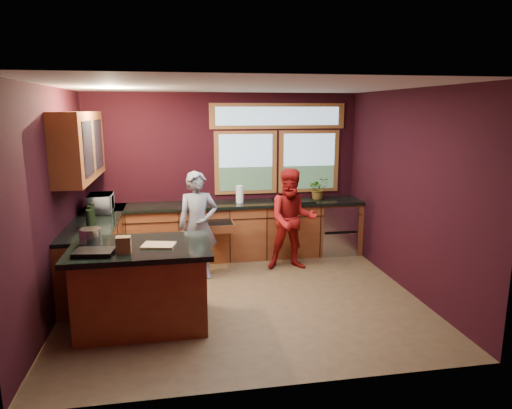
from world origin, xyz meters
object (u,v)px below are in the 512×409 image
object	(u,v)px
cutting_board	(159,245)
stock_pot	(91,236)
person_red	(292,220)
island	(143,285)
person_grey	(198,226)

from	to	relation	value
cutting_board	stock_pot	distance (m)	0.78
person_red	stock_pot	world-z (taller)	person_red
island	person_grey	bearing A→B (deg)	63.37
island	stock_pot	size ratio (longest dim) A/B	6.46
cutting_board	stock_pot	xyz separation A→B (m)	(-0.75, 0.20, 0.08)
person_red	cutting_board	world-z (taller)	person_red
person_grey	person_red	size ratio (longest dim) A/B	1.01
island	person_grey	size ratio (longest dim) A/B	0.99
island	person_red	world-z (taller)	person_red
person_grey	cutting_board	xyz separation A→B (m)	(-0.50, -1.45, 0.17)
island	cutting_board	bearing A→B (deg)	-14.04
island	person_red	xyz separation A→B (m)	(2.14, 1.55, 0.30)
island	person_red	distance (m)	2.66
person_grey	person_red	world-z (taller)	person_grey
person_red	cutting_board	bearing A→B (deg)	-134.53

